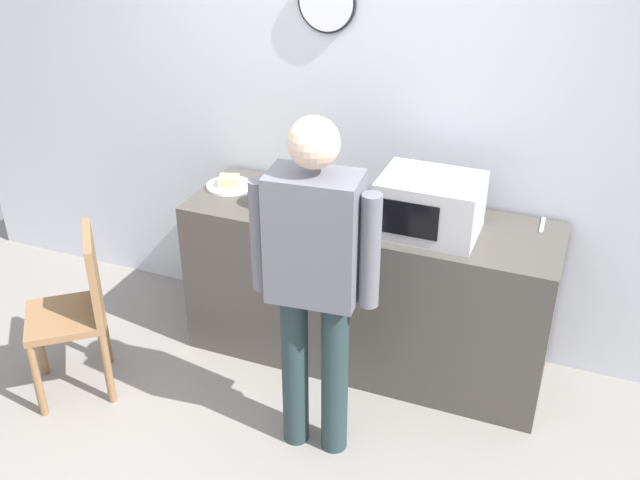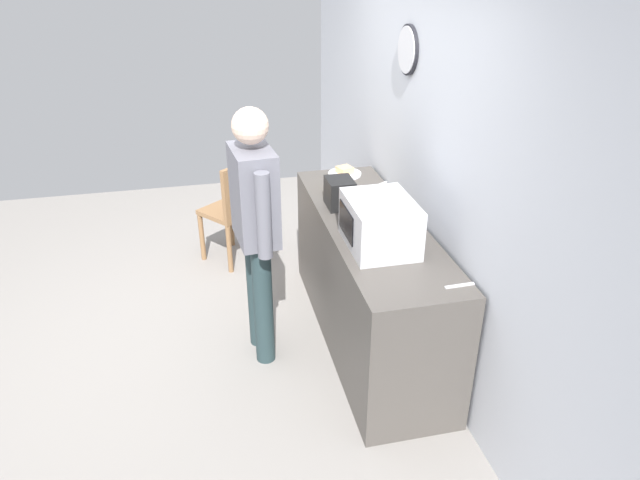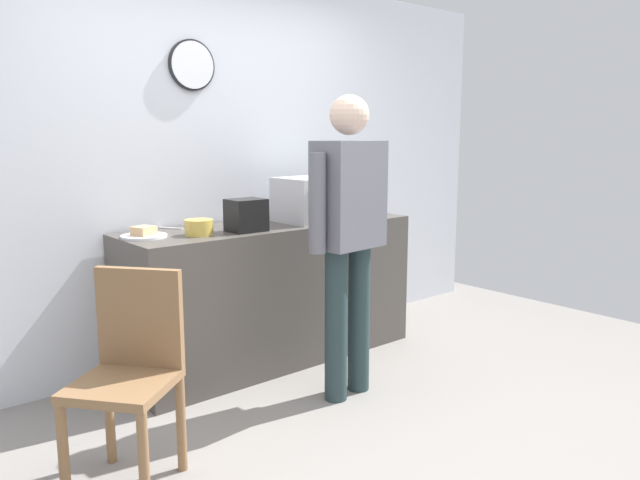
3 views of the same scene
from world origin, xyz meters
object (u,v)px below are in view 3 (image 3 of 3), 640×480
Objects in this scene: spoon_utensil at (345,210)px; person_standing at (348,224)px; salad_bowl at (199,227)px; wooden_chair at (130,367)px; sandwich_plate at (144,234)px; microwave at (315,199)px; fork_utensil at (171,228)px; toaster at (246,215)px.

person_standing is at bearing -131.69° from spoon_utensil.
salad_bowl reaches higher than wooden_chair.
sandwich_plate reaches higher than spoon_utensil.
sandwich_plate is 0.15× the size of person_standing.
spoon_utensil is (0.54, 0.28, -0.15)m from microwave.
salad_bowl is at bearing -87.38° from fork_utensil.
salad_bowl is at bearing 43.80° from wooden_chair.
person_standing is at bearing -43.32° from sandwich_plate.
toaster reaches higher than salad_bowl.
microwave is at bearing 64.09° from person_standing.
sandwich_plate is at bearing 161.72° from toaster.
toaster is 0.51m from fork_utensil.
microwave is 2.98× the size of salad_bowl.
microwave is 0.29× the size of person_standing.
sandwich_plate is 1.55× the size of spoon_utensil.
salad_bowl is 1.15m from wooden_chair.
spoon_utensil is 2.48m from wooden_chair.
microwave is 0.63m from spoon_utensil.
spoon_utensil is (1.46, 0.31, -0.04)m from salad_bowl.
microwave is 1.90× the size of sandwich_plate.
toaster is at bearing -162.35° from spoon_utensil.
salad_bowl reaches higher than sandwich_plate.
sandwich_plate is at bearing 154.91° from salad_bowl.
salad_bowl is (0.28, -0.13, 0.03)m from sandwich_plate.
toaster reaches higher than fork_utensil.
fork_utensil and spoon_utensil have the same top height.
microwave is at bearing 7.86° from toaster.
microwave is at bearing 24.24° from wooden_chair.
fork_utensil is at bearing 92.62° from salad_bowl.
wooden_chair is (-0.74, -1.06, -0.41)m from fork_utensil.
person_standing reaches higher than salad_bowl.
person_standing reaches higher than toaster.
toaster is 0.68m from person_standing.
fork_utensil is at bearing 36.84° from sandwich_plate.
wooden_chair is (-0.47, -0.86, -0.43)m from sandwich_plate.
person_standing is at bearing 2.11° from wooden_chair.
salad_bowl is 0.99× the size of fork_utensil.
fork_utensil is at bearing 55.04° from wooden_chair.
fork_utensil is 1.47m from spoon_utensil.
fork_utensil is at bearing 161.76° from microwave.
microwave reaches higher than toaster.
spoon_utensil is at bearing 17.65° from toaster.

